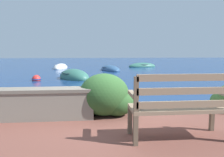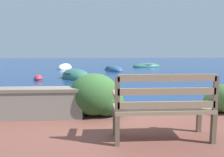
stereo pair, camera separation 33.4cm
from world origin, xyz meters
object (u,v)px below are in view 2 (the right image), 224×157
rowboat_mid (114,70)px  rowboat_outer (146,66)px  rowboat_nearest (76,77)px  rowboat_far (65,68)px  park_bench (163,105)px  mooring_buoy (38,79)px

rowboat_mid → rowboat_outer: same height
rowboat_nearest → rowboat_far: 6.99m
rowboat_far → park_bench: bearing=17.6°
rowboat_nearest → rowboat_far: bearing=-19.9°
rowboat_outer → mooring_buoy: bearing=-143.5°
rowboat_nearest → mooring_buoy: (-1.77, -0.58, -0.01)m
rowboat_nearest → rowboat_far: rowboat_nearest is taller
rowboat_mid → rowboat_far: (-3.90, 2.15, 0.00)m
rowboat_mid → park_bench: bearing=-15.2°
park_bench → rowboat_far: (-3.73, 15.37, -0.64)m
rowboat_mid → mooring_buoy: size_ratio=6.59×
park_bench → rowboat_outer: bearing=74.2°
rowboat_far → rowboat_nearest: bearing=17.3°
rowboat_mid → rowboat_far: bearing=-133.3°
rowboat_nearest → rowboat_outer: size_ratio=0.93×
rowboat_far → mooring_buoy: 7.39m
park_bench → rowboat_mid: size_ratio=0.45×
rowboat_far → rowboat_mid: bearing=65.0°
park_bench → mooring_buoy: size_ratio=2.98×
park_bench → rowboat_far: park_bench is taller
mooring_buoy → rowboat_outer: bearing=49.6°
rowboat_mid → mooring_buoy: bearing=-52.1°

